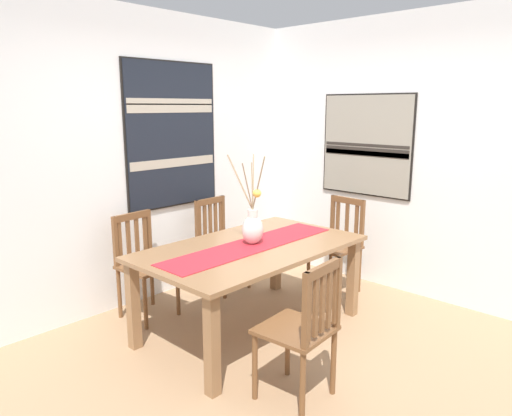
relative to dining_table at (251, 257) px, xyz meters
The scene contains 12 objects.
ground_plane 0.89m from the dining_table, 101.84° to the right, with size 6.40×6.40×0.03m, color #A37F5B.
wall_back 1.46m from the dining_table, 95.53° to the left, with size 6.40×0.12×2.70m, color white.
wall_side 1.97m from the dining_table, 18.69° to the right, with size 0.12×6.40×2.70m, color white.
dining_table is the anchor object (origin of this frame).
table_runner 0.10m from the dining_table, 116.57° to the right, with size 1.68×0.36×0.01m, color #B7232D.
centerpiece_vase 0.25m from the dining_table, 26.71° to the left, with size 0.31×0.36×0.73m.
chair_0 1.24m from the dining_table, ahead, with size 0.44×0.44×0.94m.
chair_1 1.03m from the dining_table, 117.81° to the right, with size 0.45×0.45×0.93m.
chair_2 1.03m from the dining_table, 62.21° to the left, with size 0.44×0.44×0.92m.
chair_3 1.01m from the dining_table, 115.69° to the left, with size 0.45×0.45×0.92m.
painting_on_back_wall 1.53m from the dining_table, 82.56° to the left, with size 1.05×0.05×1.39m.
painting_on_side_wall 1.85m from the dining_table, ahead, with size 0.05×1.02×1.03m.
Camera 1 is at (-2.53, -1.95, 1.84)m, focal length 33.26 mm.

